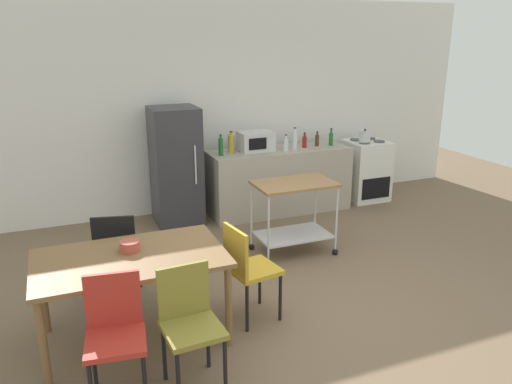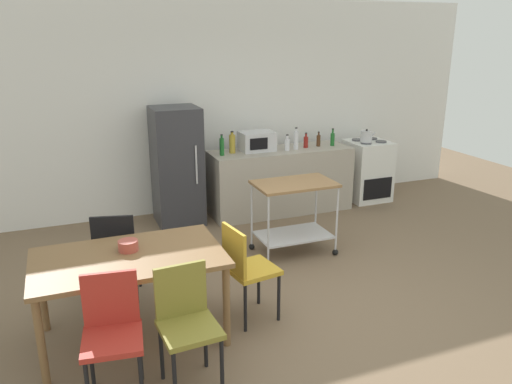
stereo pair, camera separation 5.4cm
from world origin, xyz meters
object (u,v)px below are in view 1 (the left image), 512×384
at_px(chair_olive, 190,319).
at_px(stove_oven, 365,170).
at_px(bottle_wine, 221,147).
at_px(bottle_olive_oil, 317,140).
at_px(chair_red, 115,330).
at_px(bottle_soda, 295,140).
at_px(kitchen_cart, 294,206).
at_px(bottle_sparkling_water, 304,142).
at_px(bottle_vinegar, 331,139).
at_px(chair_mustard, 247,266).
at_px(chair_black, 117,250).
at_px(microwave, 256,141).
at_px(fruit_bowl, 130,246).
at_px(refrigerator, 176,166).
at_px(bottle_hot_sauce, 231,144).
at_px(kettle, 365,136).
at_px(bottle_sesame_oil, 286,144).
at_px(dining_table, 131,265).

height_order(chair_olive, stove_oven, stove_oven).
xyz_separation_m(bottle_wine, bottle_olive_oil, (1.46, 0.04, -0.04)).
height_order(chair_red, bottle_soda, bottle_soda).
bearing_deg(kitchen_cart, bottle_wine, 107.24).
distance_m(stove_oven, bottle_soda, 1.38).
bearing_deg(bottle_sparkling_water, chair_red, -134.49).
bearing_deg(chair_red, bottle_vinegar, 49.23).
distance_m(chair_mustard, chair_black, 1.27).
height_order(microwave, fruit_bowl, microwave).
height_order(microwave, bottle_olive_oil, microwave).
bearing_deg(microwave, kitchen_cart, -94.72).
bearing_deg(stove_oven, refrigerator, 178.40).
height_order(chair_mustard, bottle_vinegar, bottle_vinegar).
xyz_separation_m(stove_oven, bottle_wine, (-2.32, -0.05, 0.57)).
bearing_deg(stove_oven, bottle_hot_sauce, 179.18).
bearing_deg(microwave, fruit_bowl, -130.85).
bearing_deg(kettle, stove_oven, 39.67).
relative_size(refrigerator, bottle_sparkling_water, 7.33).
relative_size(chair_olive, kettle, 3.71).
bearing_deg(kettle, bottle_wine, 178.79).
xyz_separation_m(chair_olive, bottle_hot_sauce, (1.45, 3.21, 0.51)).
bearing_deg(microwave, bottle_wine, -169.32).
height_order(chair_mustard, chair_red, same).
bearing_deg(chair_olive, bottle_wine, 64.12).
bearing_deg(bottle_soda, bottle_olive_oil, 8.91).
distance_m(chair_mustard, bottle_vinegar, 3.39).
xyz_separation_m(stove_oven, kettle, (-0.12, -0.10, 0.55)).
height_order(bottle_sesame_oil, kettle, bottle_sesame_oil).
height_order(bottle_wine, kettle, bottle_wine).
bearing_deg(bottle_sesame_oil, bottle_sparkling_water, 13.99).
distance_m(chair_olive, fruit_bowl, 0.90).
bearing_deg(bottle_hot_sauce, kettle, -3.65).
distance_m(chair_red, bottle_hot_sauce, 3.74).
bearing_deg(fruit_bowl, chair_black, 94.54).
relative_size(fruit_bowl, kettle, 0.68).
bearing_deg(chair_black, bottle_olive_oil, -136.58).
height_order(bottle_wine, bottle_soda, bottle_soda).
bearing_deg(bottle_sparkling_water, stove_oven, 1.64).
xyz_separation_m(chair_mustard, chair_black, (-1.00, 0.77, 0.00)).
xyz_separation_m(stove_oven, microwave, (-1.78, 0.05, 0.58)).
bearing_deg(kitchen_cart, stove_oven, 36.27).
distance_m(chair_olive, bottle_sesame_oil, 3.80).
height_order(microwave, kettle, microwave).
bearing_deg(bottle_sparkling_water, bottle_sesame_oil, -166.01).
height_order(bottle_sesame_oil, bottle_soda, bottle_soda).
xyz_separation_m(chair_olive, chair_mustard, (0.69, 0.64, 0.00)).
relative_size(kitchen_cart, kettle, 3.80).
height_order(dining_table, bottle_sesame_oil, bottle_sesame_oil).
xyz_separation_m(kitchen_cart, bottle_wine, (-0.42, 1.34, 0.45)).
bearing_deg(chair_olive, bottle_sparkling_water, 47.62).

